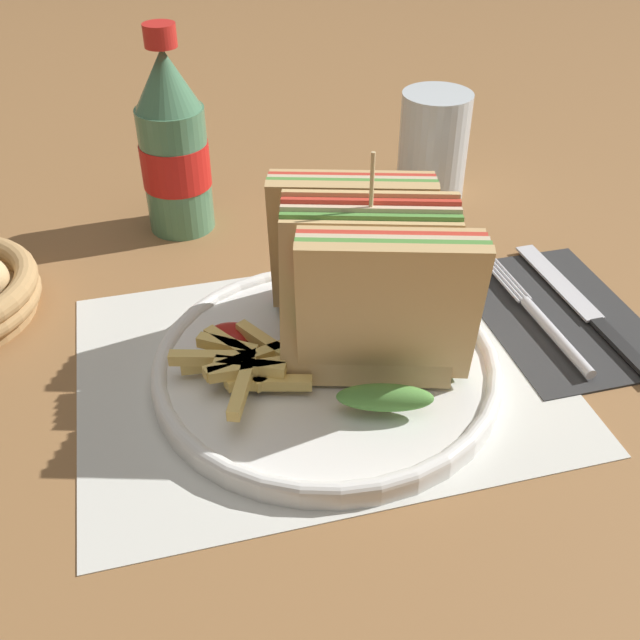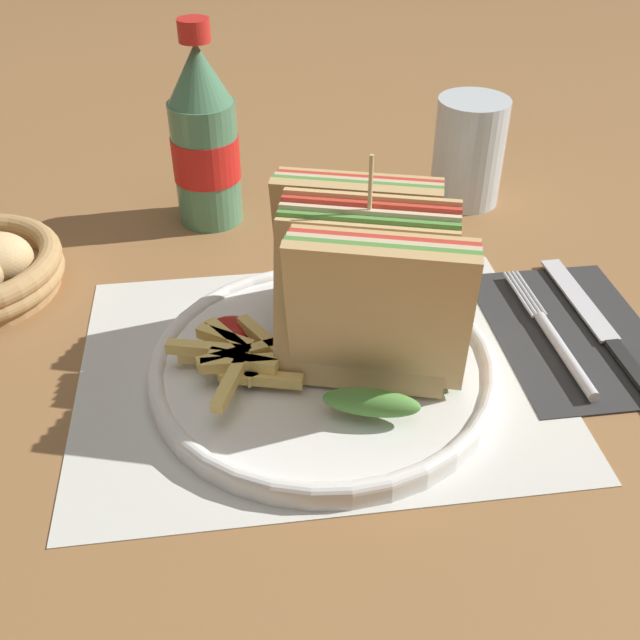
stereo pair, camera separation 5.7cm
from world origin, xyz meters
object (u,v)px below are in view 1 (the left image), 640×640
(plate_main, at_px, (327,365))
(fork, at_px, (545,323))
(club_sandwich, at_px, (367,282))
(coke_bottle_near, at_px, (174,147))
(glass_near, at_px, (433,145))
(knife, at_px, (584,308))

(plate_main, distance_m, fork, 0.19)
(club_sandwich, bearing_deg, coke_bottle_near, 113.54)
(fork, bearing_deg, glass_near, 88.51)
(fork, bearing_deg, knife, 15.89)
(club_sandwich, height_order, knife, club_sandwich)
(plate_main, xyz_separation_m, fork, (0.19, 0.01, -0.00))
(plate_main, xyz_separation_m, coke_bottle_near, (-0.08, 0.27, 0.08))
(plate_main, bearing_deg, glass_near, 54.83)
(glass_near, bearing_deg, club_sandwich, -120.95)
(club_sandwich, relative_size, glass_near, 1.72)
(plate_main, bearing_deg, coke_bottle_near, 106.95)
(plate_main, height_order, club_sandwich, club_sandwich)
(plate_main, xyz_separation_m, glass_near, (0.19, 0.27, 0.05))
(plate_main, bearing_deg, fork, 2.56)
(club_sandwich, bearing_deg, glass_near, 59.05)
(fork, height_order, coke_bottle_near, coke_bottle_near)
(plate_main, distance_m, club_sandwich, 0.08)
(knife, relative_size, glass_near, 1.85)
(knife, height_order, glass_near, glass_near)
(club_sandwich, relative_size, coke_bottle_near, 0.96)
(knife, bearing_deg, fork, -164.11)
(plate_main, xyz_separation_m, knife, (0.24, 0.02, -0.00))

